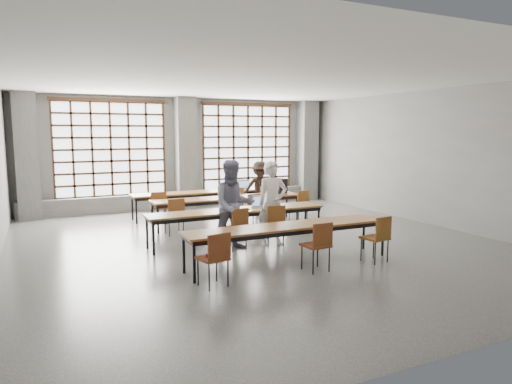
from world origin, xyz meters
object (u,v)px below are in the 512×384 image
Objects in this scene: chair_near_mid at (318,242)px; laptop_front at (259,204)px; chair_mid_left at (175,213)px; student_female at (234,205)px; phone at (247,209)px; student_back at (260,188)px; plastic_bag at (231,185)px; desk_row_a at (202,194)px; student_male at (272,203)px; green_box at (234,207)px; chair_near_right at (378,234)px; backpack at (281,186)px; chair_front_left at (237,224)px; laptop_back at (244,186)px; red_pouch at (213,255)px; chair_back_mid at (236,199)px; desk_row_d at (290,228)px; chair_mid_right at (300,203)px; chair_front_right at (275,221)px; chair_back_right at (263,197)px; chair_mid_centre at (252,207)px; mouse at (276,206)px; desk_row_b at (228,199)px; chair_near_left at (215,254)px; desk_row_c at (238,212)px; chair_back_left at (159,204)px.

chair_near_mid is 2.71m from laptop_front.
chair_mid_left is 1.96m from student_female.
student_back is at bearing 59.18° from phone.
desk_row_a is at bearing -176.82° from plastic_bag.
green_box is (-0.65, 0.58, -0.13)m from student_male.
student_back is at bearing 88.06° from chair_near_right.
chair_near_mid is at bearing -130.95° from backpack.
chair_front_left is at bearing -98.47° from desk_row_a.
laptop_back is (1.25, 5.98, 0.25)m from chair_near_mid.
chair_back_mid is at bearing 63.46° from red_pouch.
desk_row_d is 5.04m from student_back.
student_male is 0.61m from laptop_front.
chair_near_mid is 1.91× the size of laptop_front.
chair_mid_right is 3.24m from chair_front_left.
chair_front_left and chair_front_right have the same top height.
chair_front_left is 1.91× the size of laptop_front.
student_back reaches higher than chair_near_mid.
chair_back_right is 1.00× the size of chair_mid_centre.
student_male is at bearing -98.73° from chair_back_mid.
student_back is (1.31, 3.41, 0.25)m from chair_front_right.
mouse is at bearing 45.53° from red_pouch.
student_back is 12.12× the size of phone.
mouse is (-1.40, -1.28, 0.21)m from chair_mid_right.
chair_mid_centre reaches higher than desk_row_b.
backpack reaches higher than plastic_bag.
phone is at bearing 95.28° from chair_near_mid.
chair_near_mid is 0.48× the size of student_female.
backpack is at bearing 50.77° from red_pouch.
chair_mid_centre is 4.55m from chair_near_left.
chair_back_mid is at bearing 96.89° from chair_near_right.
green_box is (-0.05, 0.08, 0.11)m from desk_row_c.
student_back reaches higher than chair_mid_right.
student_male is (-1.12, 2.09, 0.36)m from chair_near_right.
red_pouch is at bearing -124.79° from phone.
student_male is at bearing -91.95° from student_back.
chair_back_left is 1.00× the size of chair_near_mid.
backpack is 1.68m from plastic_bag.
desk_row_b is 9.38× the size of laptop_back.
chair_back_right is 3.29m from chair_mid_left.
laptop_back reaches higher than chair_front_left.
chair_near_left is at bearing -106.85° from desk_row_a.
chair_mid_centre is at bearing 60.64° from phone.
chair_back_mid reaches higher than desk_row_b.
laptop_back is (1.95, 4.02, 0.25)m from chair_front_left.
desk_row_a is at bearing 87.99° from phone.
chair_back_left is 3.05m from phone.
desk_row_b is at bearing 104.74° from chair_near_right.
mouse is at bearing 78.13° from chair_near_mid.
chair_mid_left is 4.74m from chair_near_right.
chair_mid_right is 2.06× the size of laptop_back.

